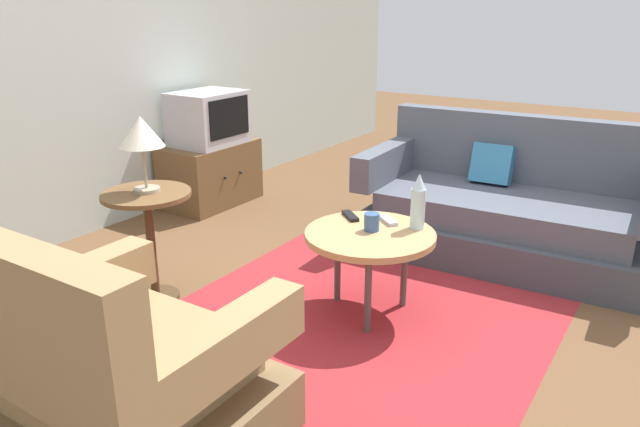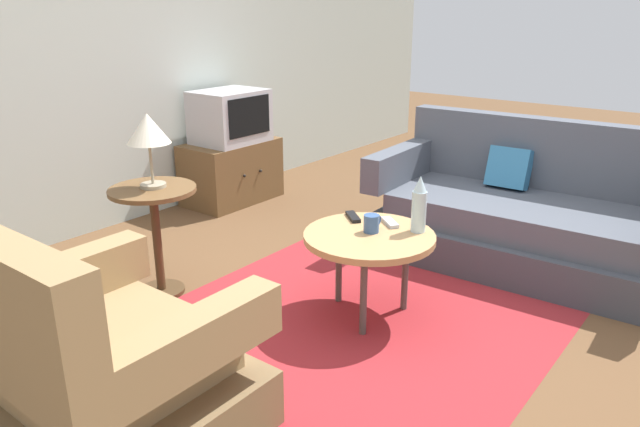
# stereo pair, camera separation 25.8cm
# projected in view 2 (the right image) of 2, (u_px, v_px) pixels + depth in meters

# --- Properties ---
(ground_plane) EXTENTS (16.00, 16.00, 0.00)m
(ground_plane) POSITION_uv_depth(u_px,v_px,m) (368.00, 319.00, 3.20)
(ground_plane) COLOR brown
(back_wall) EXTENTS (9.00, 0.12, 2.70)m
(back_wall) POSITION_uv_depth(u_px,v_px,m) (83.00, 41.00, 4.15)
(back_wall) COLOR #B2BCB2
(back_wall) RESTS_ON ground
(area_rug) EXTENTS (2.04, 1.93, 0.00)m
(area_rug) POSITION_uv_depth(u_px,v_px,m) (367.00, 313.00, 3.27)
(area_rug) COLOR maroon
(area_rug) RESTS_ON ground
(armchair) EXTENTS (0.85, 0.94, 0.93)m
(armchair) POSITION_uv_depth(u_px,v_px,m) (101.00, 370.00, 2.22)
(armchair) COLOR brown
(armchair) RESTS_ON ground
(couch) EXTENTS (0.98, 1.88, 0.89)m
(couch) POSITION_uv_depth(u_px,v_px,m) (522.00, 217.00, 3.87)
(couch) COLOR #3E424B
(couch) RESTS_ON ground
(coffee_table) EXTENTS (0.69, 0.69, 0.47)m
(coffee_table) POSITION_uv_depth(u_px,v_px,m) (369.00, 241.00, 3.13)
(coffee_table) COLOR tan
(coffee_table) RESTS_ON ground
(side_table) EXTENTS (0.48, 0.48, 0.64)m
(side_table) POSITION_uv_depth(u_px,v_px,m) (155.00, 219.00, 3.36)
(side_table) COLOR brown
(side_table) RESTS_ON ground
(tv_stand) EXTENTS (0.79, 0.50, 0.51)m
(tv_stand) POSITION_uv_depth(u_px,v_px,m) (231.00, 171.00, 5.07)
(tv_stand) COLOR brown
(tv_stand) RESTS_ON ground
(television) EXTENTS (0.57, 0.45, 0.42)m
(television) POSITION_uv_depth(u_px,v_px,m) (230.00, 116.00, 4.91)
(television) COLOR #B7B7BC
(television) RESTS_ON tv_stand
(table_lamp) EXTENTS (0.24, 0.24, 0.41)m
(table_lamp) POSITION_uv_depth(u_px,v_px,m) (148.00, 131.00, 3.21)
(table_lamp) COLOR #9E937A
(table_lamp) RESTS_ON side_table
(vase) EXTENTS (0.08, 0.08, 0.30)m
(vase) POSITION_uv_depth(u_px,v_px,m) (419.00, 205.00, 3.10)
(vase) COLOR silver
(vase) RESTS_ON coffee_table
(mug) EXTENTS (0.13, 0.08, 0.09)m
(mug) POSITION_uv_depth(u_px,v_px,m) (372.00, 223.00, 3.13)
(mug) COLOR #335184
(mug) RESTS_ON coffee_table
(tv_remote_dark) EXTENTS (0.14, 0.15, 0.02)m
(tv_remote_dark) POSITION_uv_depth(u_px,v_px,m) (353.00, 217.00, 3.33)
(tv_remote_dark) COLOR black
(tv_remote_dark) RESTS_ON coffee_table
(tv_remote_silver) EXTENTS (0.13, 0.15, 0.02)m
(tv_remote_silver) POSITION_uv_depth(u_px,v_px,m) (390.00, 222.00, 3.25)
(tv_remote_silver) COLOR #B2B2B7
(tv_remote_silver) RESTS_ON coffee_table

